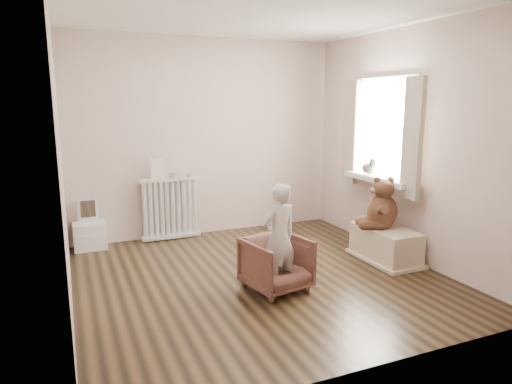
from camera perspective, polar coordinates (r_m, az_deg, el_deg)
name	(u,v)px	position (r m, az deg, el deg)	size (l,w,h in m)	color
floor	(260,277)	(4.79, 0.46, -10.54)	(3.60, 3.60, 0.01)	black
ceiling	(260,11)	(4.53, 0.51, 21.70)	(3.60, 3.60, 0.01)	white
back_wall	(206,138)	(6.16, -6.24, 6.72)	(3.60, 0.02, 2.60)	beige
front_wall	(375,180)	(2.93, 14.64, 1.48)	(3.60, 0.02, 2.60)	beige
left_wall	(60,160)	(4.11, -23.26, 3.65)	(0.02, 3.60, 2.60)	beige
right_wall	(406,145)	(5.45, 18.23, 5.64)	(0.02, 3.60, 2.60)	beige
window	(387,130)	(5.64, 16.00, 7.47)	(0.03, 0.90, 1.10)	white
window_sill	(378,179)	(5.65, 14.97, 1.60)	(0.22, 1.10, 0.06)	silver
curtain_left	(413,139)	(5.14, 18.99, 6.30)	(0.06, 0.26, 1.30)	#BAAE96
curtain_right	(351,132)	(6.03, 11.74, 7.31)	(0.06, 0.26, 1.30)	#BAAE96
radiator	(170,210)	(6.05, -10.67, -2.22)	(0.77, 0.15, 0.81)	silver
paper_doll	(157,169)	(5.92, -12.25, 2.85)	(0.16, 0.01, 0.26)	beige
tin_a	(173,175)	(5.98, -10.30, 2.05)	(0.11, 0.11, 0.07)	#A59E8C
tin_b	(190,175)	(6.03, -8.29, 2.08)	(0.08, 0.08, 0.04)	#A59E8C
toy_vanity	(89,227)	(5.93, -20.11, -4.15)	(0.38, 0.27, 0.60)	silver
armchair	(276,264)	(4.41, 2.56, -8.95)	(0.55, 0.56, 0.51)	brown
child	(279,237)	(4.28, 2.88, -5.69)	(0.37, 0.25, 1.03)	beige
toy_bench	(385,243)	(5.41, 15.88, -6.17)	(0.42, 0.80, 0.38)	beige
teddy_bear	(383,202)	(5.30, 15.58, -1.24)	(0.47, 0.36, 0.57)	#372014
plush_cat	(369,166)	(5.75, 13.96, 3.12)	(0.16, 0.25, 0.22)	#6B665A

